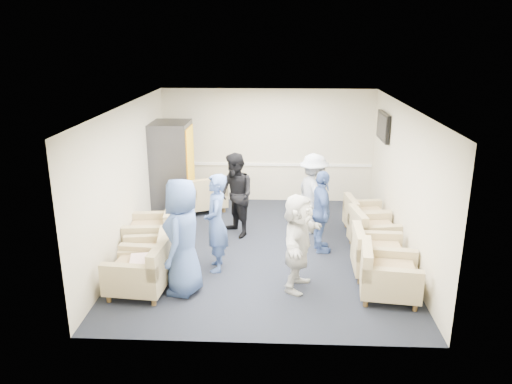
{
  "coord_description": "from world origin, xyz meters",
  "views": [
    {
      "loc": [
        0.25,
        -8.67,
        3.88
      ],
      "look_at": [
        -0.15,
        0.2,
        1.08
      ],
      "focal_mm": 35.0,
      "sensor_mm": 36.0,
      "label": 1
    }
  ],
  "objects_px": {
    "person_front_left": "(183,237)",
    "person_mid_left": "(216,223)",
    "armchair_corner": "(205,196)",
    "armchair_right_midfar": "(372,233)",
    "person_front_right": "(298,242)",
    "armchair_right_far": "(364,218)",
    "person_mid_right": "(321,212)",
    "armchair_right_midnear": "(376,256)",
    "vending_machine": "(172,169)",
    "armchair_left_near": "(142,272)",
    "armchair_right_near": "(386,276)",
    "person_back_right": "(313,194)",
    "armchair_left_far": "(154,234)",
    "person_back_left": "(236,195)",
    "armchair_left_mid": "(148,256)"
  },
  "relations": [
    {
      "from": "person_mid_left",
      "to": "person_mid_right",
      "type": "bearing_deg",
      "value": 108.15
    },
    {
      "from": "armchair_right_midnear",
      "to": "armchair_right_far",
      "type": "relative_size",
      "value": 1.0
    },
    {
      "from": "person_front_left",
      "to": "person_front_right",
      "type": "height_order",
      "value": "person_front_left"
    },
    {
      "from": "armchair_corner",
      "to": "armchair_right_midfar",
      "type": "bearing_deg",
      "value": 122.73
    },
    {
      "from": "person_mid_left",
      "to": "person_mid_right",
      "type": "distance_m",
      "value": 2.02
    },
    {
      "from": "armchair_right_near",
      "to": "person_back_right",
      "type": "relative_size",
      "value": 0.6
    },
    {
      "from": "person_back_left",
      "to": "person_mid_right",
      "type": "xyz_separation_m",
      "value": [
        1.64,
        -0.7,
        -0.07
      ]
    },
    {
      "from": "armchair_left_near",
      "to": "vending_machine",
      "type": "distance_m",
      "value": 3.73
    },
    {
      "from": "armchair_right_far",
      "to": "vending_machine",
      "type": "height_order",
      "value": "vending_machine"
    },
    {
      "from": "armchair_right_near",
      "to": "person_mid_left",
      "type": "xyz_separation_m",
      "value": [
        -2.7,
        0.84,
        0.5
      ]
    },
    {
      "from": "armchair_right_midfar",
      "to": "person_front_right",
      "type": "bearing_deg",
      "value": 128.13
    },
    {
      "from": "armchair_corner",
      "to": "armchair_left_far",
      "type": "bearing_deg",
      "value": 49.08
    },
    {
      "from": "armchair_left_far",
      "to": "armchair_right_far",
      "type": "height_order",
      "value": "armchair_left_far"
    },
    {
      "from": "armchair_right_far",
      "to": "person_front_right",
      "type": "relative_size",
      "value": 0.57
    },
    {
      "from": "person_back_right",
      "to": "person_mid_right",
      "type": "bearing_deg",
      "value": 162.42
    },
    {
      "from": "person_front_left",
      "to": "person_back_left",
      "type": "height_order",
      "value": "person_front_left"
    },
    {
      "from": "armchair_right_far",
      "to": "armchair_right_midfar",
      "type": "bearing_deg",
      "value": 173.82
    },
    {
      "from": "armchair_corner",
      "to": "person_mid_right",
      "type": "distance_m",
      "value": 3.32
    },
    {
      "from": "armchair_left_near",
      "to": "vending_machine",
      "type": "bearing_deg",
      "value": -170.64
    },
    {
      "from": "armchair_right_midnear",
      "to": "person_back_right",
      "type": "height_order",
      "value": "person_back_right"
    },
    {
      "from": "armchair_right_midfar",
      "to": "person_mid_left",
      "type": "xyz_separation_m",
      "value": [
        -2.81,
        -0.92,
        0.51
      ]
    },
    {
      "from": "armchair_right_midnear",
      "to": "vending_machine",
      "type": "relative_size",
      "value": 0.43
    },
    {
      "from": "armchair_left_near",
      "to": "armchair_right_midfar",
      "type": "height_order",
      "value": "armchair_left_near"
    },
    {
      "from": "armchair_left_far",
      "to": "person_mid_left",
      "type": "height_order",
      "value": "person_mid_left"
    },
    {
      "from": "armchair_right_far",
      "to": "person_front_left",
      "type": "distance_m",
      "value": 4.18
    },
    {
      "from": "person_front_left",
      "to": "person_front_right",
      "type": "distance_m",
      "value": 1.79
    },
    {
      "from": "armchair_right_far",
      "to": "person_mid_right",
      "type": "distance_m",
      "value": 1.43
    },
    {
      "from": "armchair_left_far",
      "to": "person_front_left",
      "type": "distance_m",
      "value": 1.79
    },
    {
      "from": "armchair_left_near",
      "to": "armchair_left_far",
      "type": "height_order",
      "value": "armchair_left_far"
    },
    {
      "from": "armchair_right_near",
      "to": "person_mid_left",
      "type": "relative_size",
      "value": 0.58
    },
    {
      "from": "vending_machine",
      "to": "person_mid_left",
      "type": "height_order",
      "value": "vending_machine"
    },
    {
      "from": "person_back_left",
      "to": "person_back_right",
      "type": "height_order",
      "value": "person_back_left"
    },
    {
      "from": "armchair_right_far",
      "to": "person_back_right",
      "type": "height_order",
      "value": "person_back_right"
    },
    {
      "from": "person_front_left",
      "to": "person_mid_left",
      "type": "height_order",
      "value": "person_front_left"
    },
    {
      "from": "person_mid_left",
      "to": "person_back_right",
      "type": "height_order",
      "value": "person_mid_left"
    },
    {
      "from": "armchair_right_midfar",
      "to": "person_back_left",
      "type": "distance_m",
      "value": 2.73
    },
    {
      "from": "armchair_left_near",
      "to": "armchair_right_midnear",
      "type": "xyz_separation_m",
      "value": [
        3.75,
        0.79,
        -0.01
      ]
    },
    {
      "from": "armchair_right_midnear",
      "to": "armchair_corner",
      "type": "xyz_separation_m",
      "value": [
        -3.34,
        3.09,
        0.01
      ]
    },
    {
      "from": "person_mid_right",
      "to": "person_back_left",
      "type": "bearing_deg",
      "value": 60.34
    },
    {
      "from": "person_front_left",
      "to": "person_mid_left",
      "type": "relative_size",
      "value": 1.09
    },
    {
      "from": "vending_machine",
      "to": "armchair_right_far",
      "type": "bearing_deg",
      "value": -13.3
    },
    {
      "from": "person_front_left",
      "to": "person_mid_right",
      "type": "distance_m",
      "value": 2.79
    },
    {
      "from": "armchair_right_midnear",
      "to": "vending_machine",
      "type": "xyz_separation_m",
      "value": [
        -4.0,
        2.87,
        0.7
      ]
    },
    {
      "from": "armchair_left_near",
      "to": "person_mid_right",
      "type": "xyz_separation_m",
      "value": [
        2.9,
        1.73,
        0.43
      ]
    },
    {
      "from": "armchair_corner",
      "to": "person_front_right",
      "type": "xyz_separation_m",
      "value": [
        2.01,
        -3.62,
        0.43
      ]
    },
    {
      "from": "armchair_corner",
      "to": "person_front_left",
      "type": "bearing_deg",
      "value": 67.2
    },
    {
      "from": "person_back_left",
      "to": "armchair_left_far",
      "type": "bearing_deg",
      "value": -95.56
    },
    {
      "from": "person_mid_right",
      "to": "person_mid_left",
      "type": "bearing_deg",
      "value": 107.91
    },
    {
      "from": "armchair_left_mid",
      "to": "person_front_right",
      "type": "distance_m",
      "value": 2.59
    },
    {
      "from": "armchair_left_far",
      "to": "vending_machine",
      "type": "bearing_deg",
      "value": 174.82
    }
  ]
}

